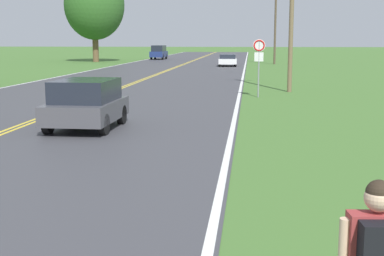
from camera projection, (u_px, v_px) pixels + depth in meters
traffic_sign at (259, 54)px, 26.04m from camera, size 0.60×0.10×2.84m
utility_pole_far at (275, 19)px, 60.55m from camera, size 1.80×0.24×9.81m
tree_behind_sign at (94, 5)px, 66.42m from camera, size 7.46×7.46×11.31m
car_dark_grey_hatchback_nearest at (86, 103)px, 17.00m from camera, size 1.98×3.49×1.58m
car_white_hatchback_approaching at (228, 60)px, 56.66m from camera, size 2.05×4.20×1.27m
car_dark_blue_suv_mid_near at (159, 52)px, 75.60m from camera, size 1.93×4.45×1.98m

